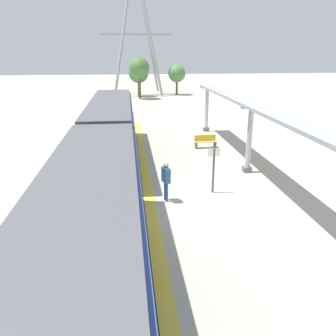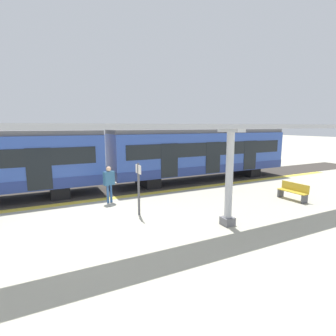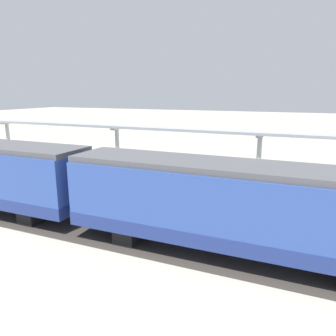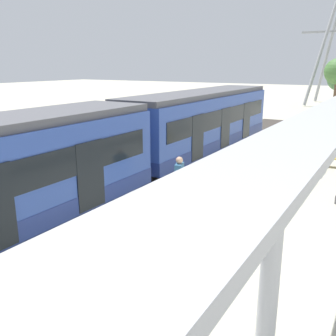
{
  "view_description": "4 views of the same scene",
  "coord_description": "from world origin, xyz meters",
  "px_view_note": "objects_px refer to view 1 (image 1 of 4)",
  "views": [
    {
      "loc": [
        -3.68,
        -12.44,
        6.31
      ],
      "look_at": [
        -2.07,
        1.33,
        1.55
      ],
      "focal_mm": 36.54,
      "sensor_mm": 36.0,
      "label": 1
    },
    {
      "loc": [
        10.0,
        -1.5,
        3.71
      ],
      "look_at": [
        0.53,
        3.23,
        1.97
      ],
      "focal_mm": 27.56,
      "sensor_mm": 36.0,
      "label": 2
    },
    {
      "loc": [
        -15.7,
        -6.87,
        5.92
      ],
      "look_at": [
        -0.25,
        -0.32,
        1.93
      ],
      "focal_mm": 34.07,
      "sensor_mm": 36.0,
      "label": 3
    },
    {
      "loc": [
        3.87,
        -9.43,
        4.78
      ],
      "look_at": [
        -1.77,
        -0.01,
        1.78
      ],
      "focal_mm": 40.39,
      "sensor_mm": 36.0,
      "label": 4
    }
  ],
  "objects_px": {
    "canopy_pillar_fourth": "(207,109)",
    "passenger_waiting_near_edge": "(166,177)",
    "canopy_pillar_third": "(249,139)",
    "platform_info_sign": "(214,166)",
    "train_far_carriage": "(112,128)",
    "train_near_carriage": "(91,240)",
    "bench_near_end": "(205,141)"
  },
  "relations": [
    {
      "from": "train_far_carriage",
      "to": "passenger_waiting_near_edge",
      "type": "relative_size",
      "value": 7.06
    },
    {
      "from": "platform_info_sign",
      "to": "passenger_waiting_near_edge",
      "type": "height_order",
      "value": "platform_info_sign"
    },
    {
      "from": "train_near_carriage",
      "to": "canopy_pillar_fourth",
      "type": "relative_size",
      "value": 3.5
    },
    {
      "from": "canopy_pillar_fourth",
      "to": "passenger_waiting_near_edge",
      "type": "xyz_separation_m",
      "value": [
        -4.84,
        -13.47,
        -0.71
      ]
    },
    {
      "from": "platform_info_sign",
      "to": "passenger_waiting_near_edge",
      "type": "bearing_deg",
      "value": -163.27
    },
    {
      "from": "train_far_carriage",
      "to": "canopy_pillar_third",
      "type": "distance_m",
      "value": 8.33
    },
    {
      "from": "bench_near_end",
      "to": "platform_info_sign",
      "type": "height_order",
      "value": "platform_info_sign"
    },
    {
      "from": "bench_near_end",
      "to": "platform_info_sign",
      "type": "bearing_deg",
      "value": -100.07
    },
    {
      "from": "canopy_pillar_third",
      "to": "platform_info_sign",
      "type": "xyz_separation_m",
      "value": [
        -2.56,
        -2.6,
        -0.5
      ]
    },
    {
      "from": "train_far_carriage",
      "to": "passenger_waiting_near_edge",
      "type": "distance_m",
      "value": 7.56
    },
    {
      "from": "canopy_pillar_third",
      "to": "canopy_pillar_fourth",
      "type": "relative_size",
      "value": 1.0
    },
    {
      "from": "train_far_carriage",
      "to": "canopy_pillar_fourth",
      "type": "distance_m",
      "value": 9.8
    },
    {
      "from": "canopy_pillar_fourth",
      "to": "bench_near_end",
      "type": "height_order",
      "value": "canopy_pillar_fourth"
    },
    {
      "from": "canopy_pillar_third",
      "to": "bench_near_end",
      "type": "xyz_separation_m",
      "value": [
        -1.18,
        5.16,
        -1.39
      ]
    },
    {
      "from": "train_far_carriage",
      "to": "canopy_pillar_third",
      "type": "relative_size",
      "value": 3.5
    },
    {
      "from": "passenger_waiting_near_edge",
      "to": "canopy_pillar_third",
      "type": "bearing_deg",
      "value": 34.19
    },
    {
      "from": "canopy_pillar_fourth",
      "to": "passenger_waiting_near_edge",
      "type": "distance_m",
      "value": 14.33
    },
    {
      "from": "canopy_pillar_third",
      "to": "platform_info_sign",
      "type": "distance_m",
      "value": 3.69
    },
    {
      "from": "bench_near_end",
      "to": "platform_info_sign",
      "type": "xyz_separation_m",
      "value": [
        -1.38,
        -7.77,
        0.89
      ]
    },
    {
      "from": "canopy_pillar_fourth",
      "to": "platform_info_sign",
      "type": "bearing_deg",
      "value": -101.34
    },
    {
      "from": "bench_near_end",
      "to": "passenger_waiting_near_edge",
      "type": "relative_size",
      "value": 0.85
    },
    {
      "from": "train_far_carriage",
      "to": "platform_info_sign",
      "type": "bearing_deg",
      "value": -52.74
    },
    {
      "from": "train_near_carriage",
      "to": "train_far_carriage",
      "type": "bearing_deg",
      "value": 90.0
    },
    {
      "from": "canopy_pillar_third",
      "to": "platform_info_sign",
      "type": "relative_size",
      "value": 1.64
    },
    {
      "from": "canopy_pillar_third",
      "to": "canopy_pillar_fourth",
      "type": "bearing_deg",
      "value": 90.0
    },
    {
      "from": "bench_near_end",
      "to": "passenger_waiting_near_edge",
      "type": "xyz_separation_m",
      "value": [
        -3.66,
        -8.45,
        0.68
      ]
    },
    {
      "from": "train_near_carriage",
      "to": "train_far_carriage",
      "type": "distance_m",
      "value": 13.2
    },
    {
      "from": "canopy_pillar_third",
      "to": "canopy_pillar_fourth",
      "type": "xyz_separation_m",
      "value": [
        0.0,
        10.18,
        0.0
      ]
    },
    {
      "from": "platform_info_sign",
      "to": "bench_near_end",
      "type": "bearing_deg",
      "value": 79.93
    },
    {
      "from": "train_far_carriage",
      "to": "train_near_carriage",
      "type": "bearing_deg",
      "value": -90.0
    },
    {
      "from": "train_near_carriage",
      "to": "passenger_waiting_near_edge",
      "type": "xyz_separation_m",
      "value": [
        2.58,
        6.13,
        -0.71
      ]
    },
    {
      "from": "train_near_carriage",
      "to": "bench_near_end",
      "type": "relative_size",
      "value": 8.31
    }
  ]
}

